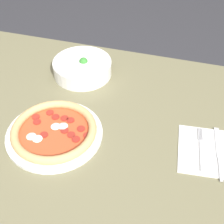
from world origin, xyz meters
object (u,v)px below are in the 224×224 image
fork (201,149)px  knife (219,155)px  pizza (54,131)px  bowl (82,67)px

fork → knife: 0.05m
pizza → fork: bearing=8.6°
bowl → pizza: bearing=-85.0°
bowl → knife: size_ratio=1.09×
knife → bowl: bearing=56.3°
bowl → knife: 0.60m
pizza → fork: (0.45, 0.07, -0.01)m
bowl → knife: bowl is taller
bowl → fork: bowl is taller
knife → fork: bearing=75.8°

